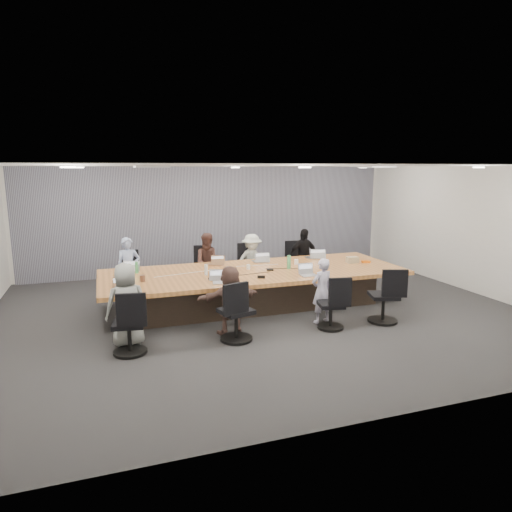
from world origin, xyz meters
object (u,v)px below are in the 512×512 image
object	(u,v)px
person_1	(209,263)
stapler	(261,277)
laptop_2	(260,261)
person_6	(322,291)
laptop_0	(130,270)
chair_0	(128,279)
snack_packet	(366,261)
chair_7	(383,300)
chair_2	(247,269)
person_4	(127,305)
laptop_4	(124,291)
chair_4	(129,329)
mug_brown	(142,278)
chair_3	(297,266)
chair_1	(206,272)
canvas_bag	(352,260)
bottle_clear	(206,270)
chair_5	(236,316)
conference_table	(254,287)
laptop_3	(313,257)
person_3	(303,256)
bottle_green_left	(137,268)
laptop_6	(309,275)
laptop_5	(222,283)
chair_6	(331,309)
bottle_green_right	(289,262)
person_0	(129,268)
person_5	(230,300)
person_2	(252,261)

from	to	relation	value
person_1	stapler	xyz separation A→B (m)	(0.52, -2.04, 0.10)
laptop_2	person_6	distance (m)	2.20
person_1	laptop_0	bearing A→B (deg)	-150.98
chair_0	snack_packet	distance (m)	5.22
chair_7	stapler	bearing A→B (deg)	170.47
chair_0	chair_2	size ratio (longest dim) A/B	0.94
person_4	laptop_4	bearing A→B (deg)	-98.36
chair_4	mug_brown	size ratio (longest dim) A/B	6.69
chair_3	mug_brown	bearing A→B (deg)	33.44
chair_1	person_1	size ratio (longest dim) A/B	0.57
chair_0	person_1	distance (m)	1.80
canvas_bag	bottle_clear	bearing A→B (deg)	-178.36
chair_5	person_1	bearing A→B (deg)	68.69
chair_0	conference_table	bearing A→B (deg)	126.61
laptop_3	person_4	world-z (taller)	person_4
chair_3	person_3	bearing A→B (deg)	97.35
person_6	bottle_green_left	distance (m)	3.60
chair_2	chair_7	world-z (taller)	chair_7
chair_0	bottle_clear	size ratio (longest dim) A/B	3.43
person_6	laptop_6	size ratio (longest dim) A/B	3.96
chair_7	laptop_5	bearing A→B (deg)	179.56
chair_6	conference_table	bearing A→B (deg)	128.50
stapler	canvas_bag	world-z (taller)	canvas_bag
laptop_3	person_6	xyz separation A→B (m)	(-0.87, -2.15, -0.16)
bottle_green_right	snack_packet	xyz separation A→B (m)	(1.83, 0.04, -0.12)
chair_2	laptop_4	xyz separation A→B (m)	(-2.95, -2.50, 0.37)
chair_2	chair_7	distance (m)	3.72
laptop_2	laptop_3	bearing A→B (deg)	-175.91
chair_6	laptop_6	bearing A→B (deg)	102.59
chair_0	chair_3	distance (m)	4.06
bottle_clear	conference_table	bearing A→B (deg)	4.89
person_0	laptop_3	xyz separation A→B (m)	(4.06, -0.55, 0.09)
laptop_3	chair_3	bearing A→B (deg)	-80.34
conference_table	stapler	bearing A→B (deg)	-98.04
stapler	chair_7	bearing A→B (deg)	-4.18
canvas_bag	chair_4	bearing A→B (deg)	-160.40
chair_1	laptop_4	distance (m)	3.18
chair_1	person_5	bearing A→B (deg)	91.57
chair_6	canvas_bag	xyz separation A→B (m)	(1.41, 1.71, 0.45)
person_2	laptop_5	xyz separation A→B (m)	(-1.28, -2.15, 0.11)
person_6	chair_7	bearing A→B (deg)	150.27
chair_3	person_5	distance (m)	4.00
person_5	person_6	size ratio (longest dim) A/B	0.99
conference_table	person_4	world-z (taller)	person_4
laptop_4	conference_table	bearing A→B (deg)	30.44
conference_table	chair_6	world-z (taller)	conference_table
person_0	laptop_3	bearing A→B (deg)	-6.40
person_5	canvas_bag	world-z (taller)	person_5
mug_brown	bottle_clear	bearing A→B (deg)	6.06
laptop_0	laptop_6	size ratio (longest dim) A/B	1.05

